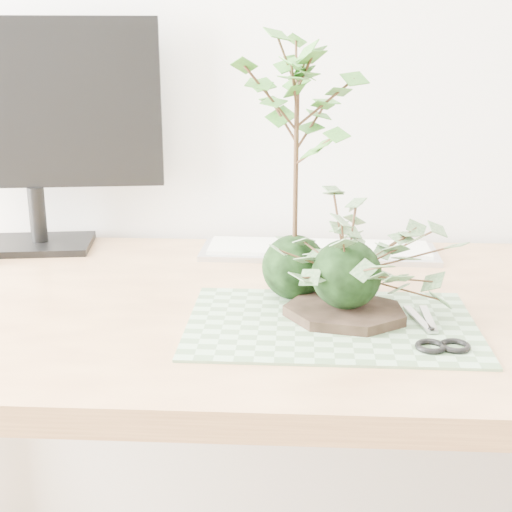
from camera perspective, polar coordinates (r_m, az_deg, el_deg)
name	(u,v)px	position (r m, az deg, el deg)	size (l,w,h in m)	color
desk	(291,353)	(1.15, 2.82, -7.74)	(1.60, 0.70, 0.74)	tan
cutting_mat	(331,324)	(1.02, 6.04, -5.43)	(0.41, 0.27, 0.00)	#51714B
stone_dish	(345,312)	(1.04, 7.12, -4.47)	(0.18, 0.18, 0.01)	black
ivy_kokedama	(348,242)	(1.01, 7.34, 1.09)	(0.37, 0.37, 0.20)	black
maple_kokedama	(297,107)	(1.06, 3.29, 11.79)	(0.26, 0.26, 0.42)	black
keyboard	(319,250)	(1.35, 5.03, 0.44)	(0.45, 0.14, 0.02)	#B2B2B9
monitor	(30,119)	(1.42, -17.61, 10.43)	(0.49, 0.17, 0.43)	black
scissors	(436,340)	(0.98, 14.24, -6.51)	(0.08, 0.17, 0.01)	#9E9E9F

